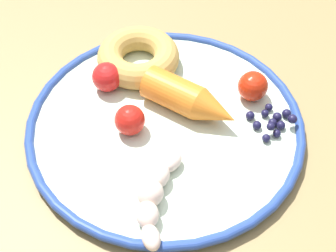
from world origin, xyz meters
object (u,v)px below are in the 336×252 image
(tomato_mid, at_px, (107,77))
(banana, at_px, (154,195))
(tomato_far, at_px, (130,120))
(plate, at_px, (168,127))
(carrot_orange, at_px, (191,100))
(tomato_near, at_px, (253,86))
(dining_table, at_px, (174,168))
(blueberry_pile, at_px, (273,121))
(donut, at_px, (138,57))

(tomato_mid, bearing_deg, banana, 155.58)
(banana, relative_size, tomato_far, 3.02)
(plate, relative_size, carrot_orange, 2.65)
(tomato_near, height_order, tomato_mid, same)
(dining_table, bearing_deg, blueberry_pile, -140.68)
(banana, bearing_deg, dining_table, -55.25)
(dining_table, height_order, donut, donut)
(donut, relative_size, tomato_far, 2.97)
(tomato_far, bearing_deg, donut, -47.63)
(tomato_mid, bearing_deg, blueberry_pile, -151.78)
(donut, bearing_deg, tomato_mid, 91.73)
(banana, relative_size, carrot_orange, 0.87)
(carrot_orange, bearing_deg, tomato_far, 67.68)
(dining_table, xyz_separation_m, blueberry_pile, (-0.09, -0.08, 0.12))
(dining_table, height_order, carrot_orange, carrot_orange)
(banana, bearing_deg, carrot_orange, -62.50)
(tomato_near, bearing_deg, carrot_orange, 63.45)
(banana, relative_size, donut, 1.02)
(carrot_orange, distance_m, tomato_near, 0.09)
(banana, distance_m, tomato_mid, 0.19)
(tomato_mid, bearing_deg, donut, -88.27)
(donut, xyz_separation_m, blueberry_pile, (-0.20, -0.05, -0.01))
(plate, height_order, tomato_near, tomato_near)
(banana, bearing_deg, tomato_near, -82.41)
(dining_table, bearing_deg, plate, 106.40)
(banana, bearing_deg, blueberry_pile, -97.00)
(carrot_orange, distance_m, tomato_mid, 0.12)
(banana, relative_size, blueberry_pile, 1.89)
(banana, height_order, donut, donut)
(banana, height_order, tomato_far, tomato_far)
(donut, xyz_separation_m, tomato_mid, (-0.00, 0.06, 0.00))
(banana, relative_size, tomato_near, 2.93)
(dining_table, distance_m, tomato_near, 0.17)
(banana, xyz_separation_m, blueberry_pile, (-0.02, -0.18, -0.01))
(plate, height_order, blueberry_pile, blueberry_pile)
(plate, xyz_separation_m, tomato_far, (0.03, 0.04, 0.02))
(plate, bearing_deg, tomato_near, -109.79)
(carrot_orange, distance_m, donut, 0.11)
(donut, bearing_deg, banana, 142.04)
(blueberry_pile, height_order, tomato_near, tomato_near)
(dining_table, height_order, tomato_near, tomato_near)
(donut, height_order, tomato_mid, tomato_mid)
(banana, height_order, tomato_near, tomato_near)
(dining_table, bearing_deg, tomato_near, -115.38)
(carrot_orange, relative_size, tomato_near, 3.37)
(blueberry_pile, distance_m, tomato_mid, 0.22)
(banana, xyz_separation_m, tomato_near, (0.03, -0.20, 0.01))
(dining_table, relative_size, donut, 8.27)
(tomato_mid, distance_m, tomato_far, 0.08)
(banana, bearing_deg, donut, -37.96)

